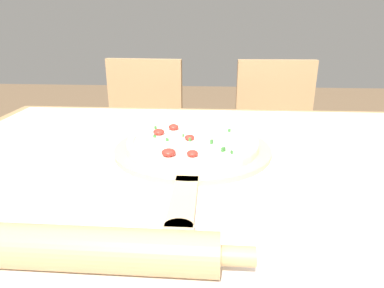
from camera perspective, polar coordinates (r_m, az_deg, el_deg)
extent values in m
cube|color=#A87F51|center=(0.82, 4.02, -3.75)|extent=(1.47, 0.99, 0.03)
cylinder|color=#A87F51|center=(1.54, -23.00, -9.01)|extent=(0.06, 0.06, 0.72)
cube|color=silver|center=(0.81, 4.05, -2.62)|extent=(1.39, 0.91, 0.00)
cylinder|color=#D6B784|center=(0.85, 0.13, -0.82)|extent=(0.39, 0.39, 0.01)
cube|color=#D6B784|center=(0.62, -1.42, -9.44)|extent=(0.04, 0.18, 0.01)
cylinder|color=#D6B784|center=(0.54, -2.30, -14.19)|extent=(0.05, 0.05, 0.01)
cylinder|color=beige|center=(0.85, 0.13, 0.06)|extent=(0.33, 0.33, 0.02)
torus|color=beige|center=(0.84, 0.13, 0.57)|extent=(0.33, 0.33, 0.02)
cylinder|color=white|center=(0.84, 0.13, 0.67)|extent=(0.29, 0.29, 0.00)
ellipsoid|color=red|center=(0.84, -0.41, 1.11)|extent=(0.02, 0.02, 0.01)
ellipsoid|color=red|center=(0.74, 0.07, -1.57)|extent=(0.02, 0.02, 0.01)
ellipsoid|color=red|center=(0.74, -3.92, -1.41)|extent=(0.03, 0.03, 0.02)
ellipsoid|color=red|center=(0.88, -5.56, 2.03)|extent=(0.03, 0.03, 0.01)
ellipsoid|color=red|center=(0.92, -3.10, 2.85)|extent=(0.03, 0.03, 0.01)
cube|color=#387533|center=(0.76, 6.63, -1.36)|extent=(0.01, 0.01, 0.01)
cube|color=#387533|center=(0.86, -6.25, 1.29)|extent=(0.01, 0.01, 0.01)
cube|color=#387533|center=(0.91, 6.23, 2.25)|extent=(0.01, 0.01, 0.01)
cube|color=#387533|center=(0.92, -6.09, 2.67)|extent=(0.01, 0.01, 0.01)
cube|color=#387533|center=(0.86, -1.48, 1.43)|extent=(0.00, 0.01, 0.01)
cube|color=#387533|center=(0.83, -4.17, 0.74)|extent=(0.01, 0.01, 0.01)
cube|color=#387533|center=(0.77, 5.23, -0.90)|extent=(0.01, 0.01, 0.01)
cube|color=#387533|center=(0.83, -0.29, 0.81)|extent=(0.01, 0.01, 0.01)
cube|color=#387533|center=(0.82, 3.29, 0.37)|extent=(0.01, 0.01, 0.01)
cube|color=#387533|center=(0.84, -0.19, 0.96)|extent=(0.01, 0.01, 0.01)
cylinder|color=tan|center=(0.48, -15.05, -16.63)|extent=(0.31, 0.06, 0.06)
cylinder|color=tan|center=(0.46, 7.69, -18.03)|extent=(0.05, 0.03, 0.03)
cube|color=tan|center=(1.68, -9.02, -2.28)|extent=(0.43, 0.43, 0.02)
cube|color=tan|center=(1.78, -7.78, 6.83)|extent=(0.38, 0.06, 0.44)
cylinder|color=tan|center=(1.70, -15.41, -10.97)|extent=(0.04, 0.04, 0.42)
cylinder|color=tan|center=(1.61, -4.62, -12.13)|extent=(0.04, 0.04, 0.42)
cylinder|color=tan|center=(1.96, -11.87, -6.28)|extent=(0.04, 0.04, 0.42)
cylinder|color=tan|center=(1.88, -2.57, -6.99)|extent=(0.04, 0.04, 0.42)
cube|color=tan|center=(1.67, 14.05, -2.82)|extent=(0.41, 0.41, 0.02)
cube|color=tan|center=(1.77, 13.51, 6.39)|extent=(0.38, 0.05, 0.44)
cylinder|color=tan|center=(1.61, 8.81, -12.39)|extent=(0.04, 0.04, 0.42)
cylinder|color=tan|center=(1.68, 19.96, -11.99)|extent=(0.04, 0.04, 0.42)
cylinder|color=tan|center=(1.88, 7.71, -7.16)|extent=(0.04, 0.04, 0.42)
cylinder|color=tan|center=(1.94, 17.20, -7.04)|extent=(0.04, 0.04, 0.42)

